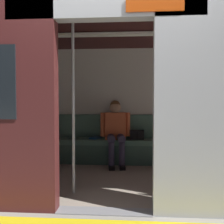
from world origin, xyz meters
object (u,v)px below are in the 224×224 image
train_car (107,77)px  handbag (137,135)px  person_seated (116,128)px  grab_pole_door (73,107)px  bench_seat (116,145)px  book (95,138)px

train_car → handbag: 1.48m
train_car → handbag: bearing=-114.8°
person_seated → grab_pole_door: (0.44, 1.52, 0.41)m
bench_seat → handbag: 0.44m
person_seated → handbag: 0.43m
handbag → grab_pole_door: bearing=62.9°
bench_seat → book: (0.40, -0.07, 0.12)m
train_car → bench_seat: 1.51m
book → grab_pole_door: size_ratio=0.10×
book → grab_pole_door: bearing=113.5°
book → handbag: bearing=-156.6°
handbag → train_car: bearing=65.2°
train_car → grab_pole_door: (0.37, 0.62, -0.43)m
handbag → grab_pole_door: (0.83, 1.63, 0.55)m
person_seated → handbag: size_ratio=4.53×
handbag → book: handbag is taller
person_seated → train_car: bearing=85.6°
train_car → book: train_car is taller
train_car → grab_pole_door: size_ratio=2.96×
train_car → bench_seat: bearing=-94.2°
person_seated → grab_pole_door: size_ratio=0.54×
train_car → bench_seat: (-0.07, -0.95, -1.17)m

